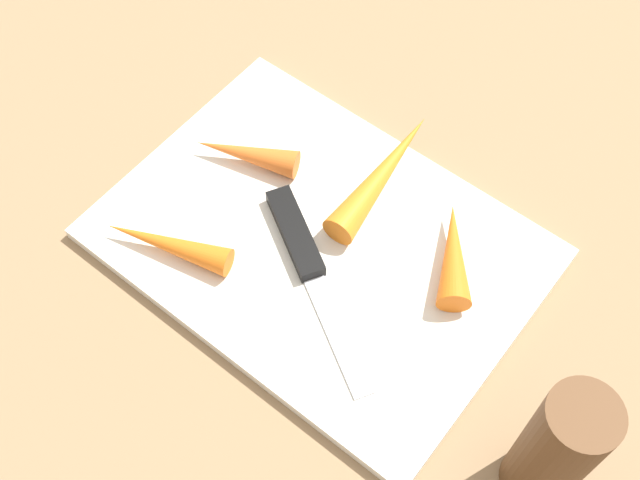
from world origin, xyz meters
The scene contains 8 objects.
ground_plane centered at (0.00, 0.00, 0.00)m, with size 1.40×1.40×0.00m, color #8C6D4C.
cutting_board centered at (0.00, 0.00, 0.01)m, with size 0.36×0.26×0.01m, color silver.
knife centered at (0.01, 0.02, 0.02)m, with size 0.18×0.12×0.01m.
carrot_longest centered at (-0.01, -0.08, 0.03)m, with size 0.03×0.03×0.15m, color orange.
carrot_shortest centered at (0.10, -0.02, 0.02)m, with size 0.03×0.03×0.10m, color orange.
carrot_long centered at (0.09, 0.09, 0.02)m, with size 0.02×0.02×0.11m, color orange.
carrot_short centered at (-0.10, -0.05, 0.03)m, with size 0.03×0.03×0.10m, color orange.
pepper_grinder centered at (-0.25, 0.06, 0.07)m, with size 0.05×0.05×0.14m, color brown.
Camera 1 is at (-0.22, 0.28, 0.61)m, focal length 45.35 mm.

